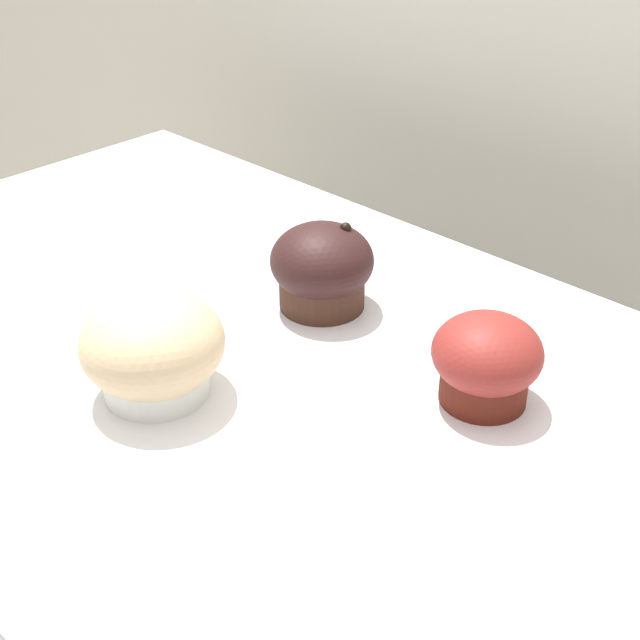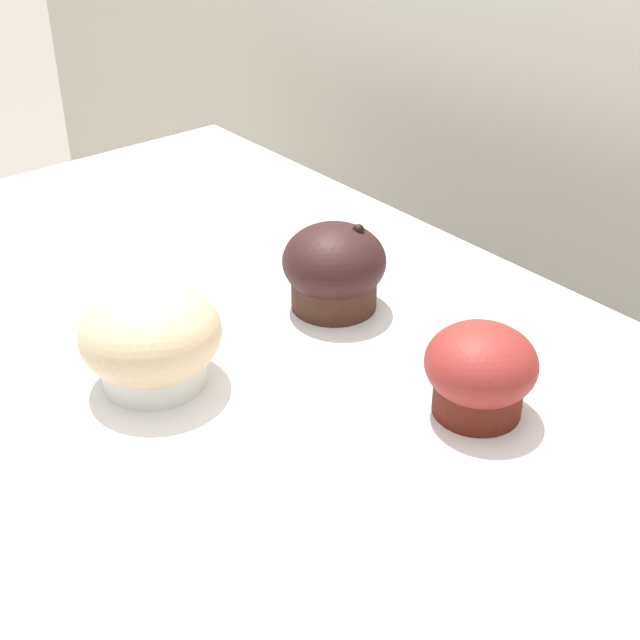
% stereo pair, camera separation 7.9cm
% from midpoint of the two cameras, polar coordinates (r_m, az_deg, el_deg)
% --- Properties ---
extents(wall_back, '(3.20, 0.10, 1.80)m').
position_cam_midpoint_polar(wall_back, '(1.26, 12.96, 9.87)').
color(wall_back, beige).
rests_on(wall_back, ground).
extents(muffin_front_center, '(0.10, 0.10, 0.09)m').
position_cam_midpoint_polar(muffin_front_center, '(0.88, -2.44, 3.28)').
color(muffin_front_center, '#3E2419').
rests_on(muffin_front_center, display_counter).
extents(muffin_back_left, '(0.12, 0.12, 0.09)m').
position_cam_midpoint_polar(muffin_back_left, '(0.77, -13.55, -1.92)').
color(muffin_back_left, white).
rests_on(muffin_back_left, display_counter).
extents(muffin_back_right, '(0.09, 0.09, 0.08)m').
position_cam_midpoint_polar(muffin_back_right, '(0.75, 7.66, -2.68)').
color(muffin_back_right, '#531B11').
rests_on(muffin_back_right, display_counter).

